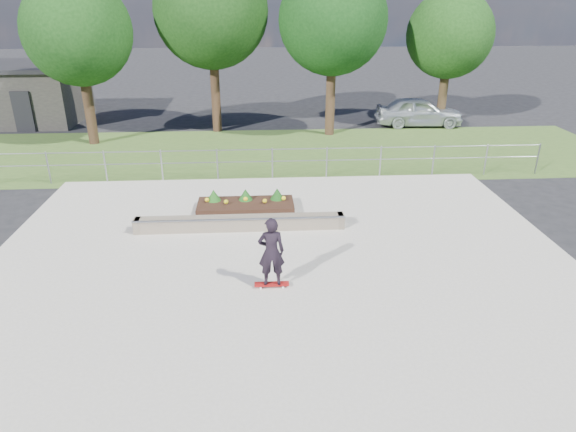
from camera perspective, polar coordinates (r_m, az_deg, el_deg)
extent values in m
plane|color=black|center=(12.21, -0.50, -7.57)|extent=(120.00, 120.00, 0.00)
cube|color=#385421|center=(22.37, -2.04, 7.06)|extent=(30.00, 8.00, 0.02)
cube|color=#AEA79A|center=(12.20, -0.50, -7.44)|extent=(15.00, 15.00, 0.06)
cylinder|color=#96999F|center=(20.26, -25.08, 4.84)|extent=(0.06, 0.06, 1.20)
cylinder|color=#96999E|center=(19.61, -19.62, 5.15)|extent=(0.06, 0.06, 1.20)
cylinder|color=#9B9DA3|center=(19.15, -13.85, 5.42)|extent=(0.06, 0.06, 1.20)
cylinder|color=gray|center=(18.89, -7.85, 5.64)|extent=(0.06, 0.06, 1.20)
cylinder|color=gray|center=(18.85, -1.75, 5.81)|extent=(0.06, 0.06, 1.20)
cylinder|color=gray|center=(19.01, 4.32, 5.90)|extent=(0.06, 0.06, 1.20)
cylinder|color=gray|center=(19.38, 10.22, 5.94)|extent=(0.06, 0.06, 1.20)
cylinder|color=gray|center=(19.94, 15.85, 5.91)|extent=(0.06, 0.06, 1.20)
cylinder|color=#989BA1|center=(20.69, 21.11, 5.83)|extent=(0.06, 0.06, 1.20)
cylinder|color=gray|center=(21.59, 25.98, 5.72)|extent=(0.06, 0.06, 1.20)
cylinder|color=#92959A|center=(18.69, -1.77, 7.41)|extent=(20.00, 0.04, 0.04)
cylinder|color=gray|center=(18.82, -1.75, 6.10)|extent=(20.00, 0.04, 0.04)
cube|color=#2D2B28|center=(31.86, -29.15, 11.67)|extent=(8.00, 5.00, 2.80)
cube|color=black|center=(28.82, -27.38, 10.23)|extent=(0.90, 0.10, 2.00)
cylinder|color=black|center=(25.09, -21.16, 10.74)|extent=(0.44, 0.44, 2.93)
sphere|color=black|center=(24.66, -22.36, 18.46)|extent=(4.55, 4.55, 4.55)
cylinder|color=black|center=(25.95, -8.03, 12.93)|extent=(0.44, 0.44, 3.38)
sphere|color=black|center=(25.55, -8.56, 21.64)|extent=(5.25, 5.25, 5.25)
cylinder|color=#332014|center=(25.16, 4.71, 12.49)|extent=(0.44, 0.44, 3.15)
sphere|color=black|center=(24.74, 5.01, 20.88)|extent=(4.90, 4.90, 4.90)
cylinder|color=#2F2112|center=(28.10, 16.75, 12.28)|extent=(0.44, 0.44, 2.70)
sphere|color=black|center=(27.72, 17.54, 18.66)|extent=(4.20, 4.20, 4.20)
cube|color=#65594A|center=(14.77, -5.35, -0.79)|extent=(6.00, 0.40, 0.40)
cylinder|color=gray|center=(14.51, -5.39, -0.39)|extent=(6.00, 0.06, 0.06)
cube|color=brown|center=(15.16, -16.37, -1.04)|extent=(0.15, 0.42, 0.40)
cube|color=brown|center=(14.95, 5.83, -0.50)|extent=(0.15, 0.42, 0.40)
cube|color=black|center=(16.13, -4.72, 1.08)|extent=(3.00, 1.20, 0.25)
sphere|color=yellow|center=(16.22, -8.98, 1.78)|extent=(0.14, 0.14, 0.14)
sphere|color=yellow|center=(15.99, -6.90, 1.57)|extent=(0.14, 0.14, 0.14)
sphere|color=yellow|center=(16.15, -4.74, 1.89)|extent=(0.14, 0.14, 0.14)
sphere|color=yellow|center=(15.96, -2.60, 1.68)|extent=(0.14, 0.14, 0.14)
sphere|color=yellow|center=(16.16, -0.48, 1.99)|extent=(0.14, 0.14, 0.14)
cone|color=#174A15|center=(16.31, -8.26, 2.32)|extent=(0.44, 0.44, 0.36)
cone|color=#144614|center=(16.25, -4.74, 2.41)|extent=(0.44, 0.44, 0.36)
cone|color=#123F12|center=(16.26, -1.22, 2.50)|extent=(0.44, 0.44, 0.36)
cylinder|color=white|center=(11.90, -3.06, -8.00)|extent=(0.05, 0.03, 0.05)
cylinder|color=silver|center=(12.06, -3.07, -7.56)|extent=(0.05, 0.03, 0.05)
cylinder|color=white|center=(11.92, -0.54, -7.93)|extent=(0.05, 0.03, 0.05)
cylinder|color=silver|center=(12.07, -0.58, -7.49)|extent=(0.05, 0.03, 0.05)
cylinder|color=#96969B|center=(11.97, -3.07, -7.67)|extent=(0.02, 0.18, 0.02)
cylinder|color=gray|center=(11.98, -0.56, -7.60)|extent=(0.02, 0.18, 0.02)
cube|color=maroon|center=(11.96, -1.82, -7.56)|extent=(0.80, 0.21, 0.02)
imported|color=black|center=(11.55, -1.87, -4.00)|extent=(0.61, 0.41, 1.65)
imported|color=#B6BDC1|center=(27.86, 14.34, 11.18)|extent=(4.48, 2.01, 1.49)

